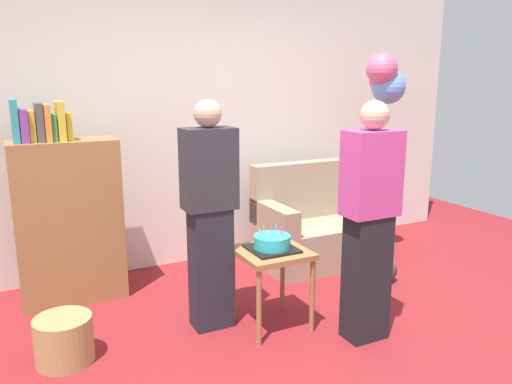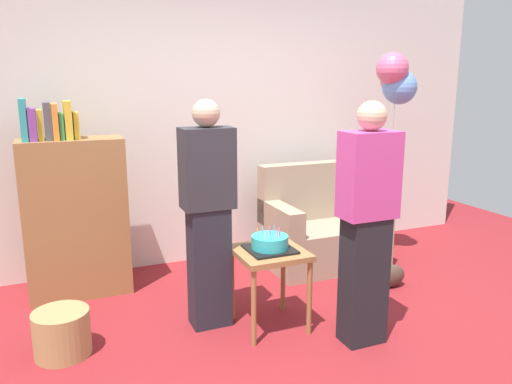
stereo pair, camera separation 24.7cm
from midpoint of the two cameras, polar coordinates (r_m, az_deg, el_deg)
ground_plane at (r=3.50m, az=8.37°, el=-17.60°), size 8.00×8.00×0.00m
wall_back at (r=4.91m, az=-3.65°, el=7.89°), size 6.00×0.10×2.70m
couch at (r=4.93m, az=8.84°, el=-4.20°), size 1.10×0.70×0.96m
bookshelf at (r=4.30m, az=-18.34°, el=-2.31°), size 0.80×0.36×1.62m
side_table at (r=3.60m, az=3.55°, el=-7.94°), size 0.48×0.48×0.58m
birthday_cake at (r=3.55m, az=3.58°, el=-5.85°), size 0.32×0.32×0.17m
person_blowing_candles at (r=3.53m, az=-3.46°, el=-2.55°), size 0.36×0.22×1.63m
person_holding_cake at (r=3.39m, az=14.46°, el=-3.56°), size 0.36×0.22×1.63m
wicker_basket at (r=3.57m, az=-19.26°, el=-14.89°), size 0.36×0.36×0.30m
handbag at (r=4.57m, az=16.51°, el=-9.13°), size 0.28×0.14×0.20m
balloon_bunch at (r=4.92m, az=17.01°, el=12.10°), size 0.41×0.41×2.00m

